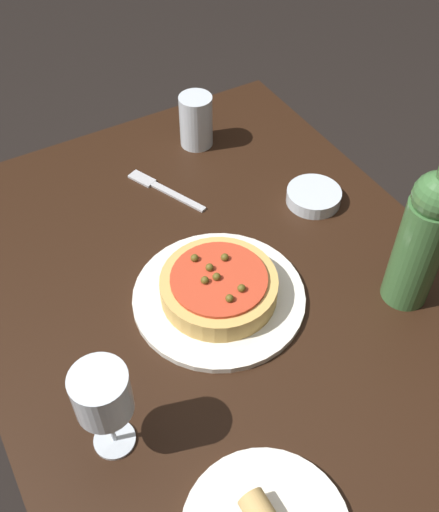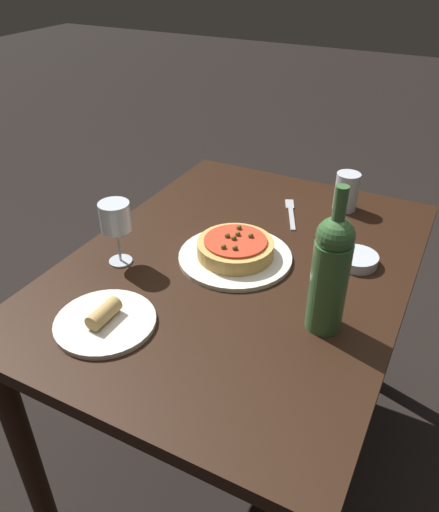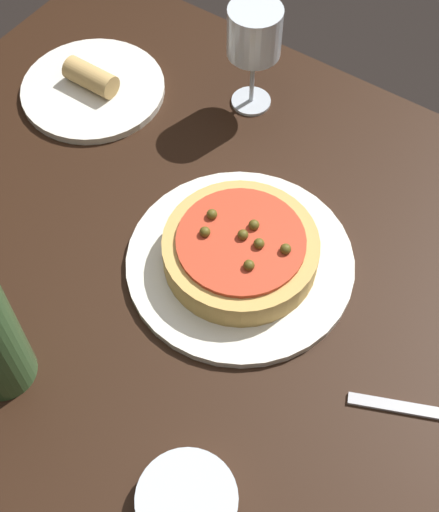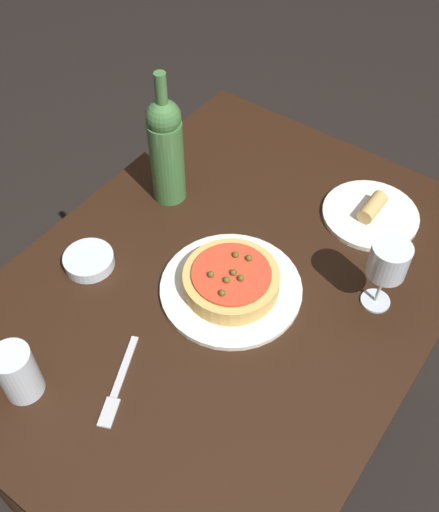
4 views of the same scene
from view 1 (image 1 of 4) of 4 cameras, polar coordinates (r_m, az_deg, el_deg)
ground_plane at (r=1.72m, az=0.67°, el=-20.14°), size 14.00×14.00×0.00m
dining_table at (r=1.13m, az=0.96°, el=-7.42°), size 1.14×0.84×0.77m
dinner_plate at (r=1.04m, az=-0.06°, el=-3.91°), size 0.30×0.30×0.01m
pizza at (r=1.02m, az=-0.06°, el=-2.91°), size 0.20×0.20×0.06m
wine_glass at (r=0.81m, az=-11.12°, el=-12.93°), size 0.08×0.08×0.17m
wine_bottle at (r=1.00m, az=18.84°, el=1.73°), size 0.08×0.08×0.34m
water_cup at (r=1.33m, az=-2.25°, el=12.74°), size 0.07×0.07×0.12m
side_bowl at (r=1.22m, az=8.95°, el=5.63°), size 0.11×0.11×0.03m
fork at (r=1.25m, az=-5.49°, el=6.42°), size 0.18×0.10×0.00m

